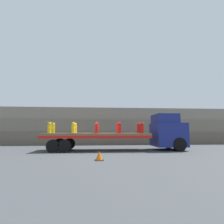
{
  "coord_description": "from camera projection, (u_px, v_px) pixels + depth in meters",
  "views": [
    {
      "loc": [
        0.09,
        -14.39,
        1.56
      ],
      "look_at": [
        1.26,
        0.0,
        3.13
      ],
      "focal_mm": 28.0,
      "sensor_mm": 36.0,
      "label": 1
    }
  ],
  "objects": [
    {
      "name": "ground_plane",
      "position": [
        96.0,
        150.0,
        14.08
      ],
      "size": [
        120.0,
        120.0,
        0.0
      ],
      "primitive_type": "plane",
      "color": "#3F4244"
    },
    {
      "name": "rock_cliff",
      "position": [
        97.0,
        126.0,
        21.82
      ],
      "size": [
        60.0,
        3.3,
        4.34
      ],
      "color": "#665B4C",
      "rests_on": "ground_plane"
    },
    {
      "name": "fire_hydrant_red_near_3",
      "position": [
        119.0,
        128.0,
        13.86
      ],
      "size": [
        0.35,
        0.51,
        0.85
      ],
      "color": "red",
      "rests_on": "flatbed_trailer"
    },
    {
      "name": "fire_hydrant_red_far_4",
      "position": [
        139.0,
        128.0,
        15.12
      ],
      "size": [
        0.35,
        0.51,
        0.85
      ],
      "color": "red",
      "rests_on": "flatbed_trailer"
    },
    {
      "name": "fire_hydrant_red_far_2",
      "position": [
        97.0,
        128.0,
        14.83
      ],
      "size": [
        0.35,
        0.51,
        0.85
      ],
      "color": "red",
      "rests_on": "flatbed_trailer"
    },
    {
      "name": "fire_hydrant_red_near_2",
      "position": [
        97.0,
        128.0,
        13.72
      ],
      "size": [
        0.35,
        0.51,
        0.85
      ],
      "color": "red",
      "rests_on": "flatbed_trailer"
    },
    {
      "name": "flatbed_trailer",
      "position": [
        90.0,
        136.0,
        14.16
      ],
      "size": [
        8.44,
        2.66,
        1.4
      ],
      "color": "brown",
      "rests_on": "ground_plane"
    },
    {
      "name": "fire_hydrant_yellow_far_0",
      "position": [
        53.0,
        128.0,
        14.54
      ],
      "size": [
        0.35,
        0.51,
        0.85
      ],
      "color": "gold",
      "rests_on": "flatbed_trailer"
    },
    {
      "name": "cargo_strap_middle",
      "position": [
        97.0,
        123.0,
        14.32
      ],
      "size": [
        0.05,
        2.76,
        0.01
      ],
      "color": "yellow",
      "rests_on": "fire_hydrant_red_near_2"
    },
    {
      "name": "fire_hydrant_yellow_near_0",
      "position": [
        49.0,
        128.0,
        13.42
      ],
      "size": [
        0.35,
        0.51,
        0.85
      ],
      "color": "gold",
      "rests_on": "flatbed_trailer"
    },
    {
      "name": "cargo_strap_front",
      "position": [
        140.0,
        123.0,
        14.61
      ],
      "size": [
        0.05,
        2.76,
        0.01
      ],
      "color": "yellow",
      "rests_on": "fire_hydrant_red_near_4"
    },
    {
      "name": "truck_cab",
      "position": [
        169.0,
        132.0,
        14.73
      ],
      "size": [
        2.48,
        2.57,
        2.96
      ],
      "color": "navy",
      "rests_on": "ground_plane"
    },
    {
      "name": "fire_hydrant_yellow_near_1",
      "position": [
        73.0,
        128.0,
        13.57
      ],
      "size": [
        0.35,
        0.51,
        0.85
      ],
      "color": "gold",
      "rests_on": "flatbed_trailer"
    },
    {
      "name": "fire_hydrant_yellow_far_1",
      "position": [
        75.0,
        128.0,
        14.69
      ],
      "size": [
        0.35,
        0.51,
        0.85
      ],
      "color": "gold",
      "rests_on": "flatbed_trailer"
    },
    {
      "name": "traffic_cone",
      "position": [
        99.0,
        156.0,
        9.35
      ],
      "size": [
        0.48,
        0.48,
        0.49
      ],
      "color": "black",
      "rests_on": "ground_plane"
    },
    {
      "name": "fire_hydrant_red_far_3",
      "position": [
        118.0,
        128.0,
        14.98
      ],
      "size": [
        0.35,
        0.51,
        0.85
      ],
      "color": "red",
      "rests_on": "flatbed_trailer"
    },
    {
      "name": "cargo_strap_rear",
      "position": [
        52.0,
        122.0,
        14.03
      ],
      "size": [
        0.05,
        2.76,
        0.01
      ],
      "color": "yellow",
      "rests_on": "fire_hydrant_yellow_near_0"
    },
    {
      "name": "fire_hydrant_red_near_4",
      "position": [
        142.0,
        128.0,
        14.01
      ],
      "size": [
        0.35,
        0.51,
        0.85
      ],
      "color": "red",
      "rests_on": "flatbed_trailer"
    }
  ]
}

